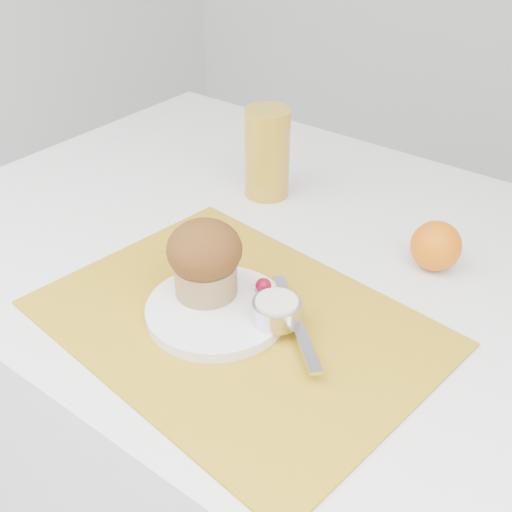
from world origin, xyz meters
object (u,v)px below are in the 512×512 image
Objects in this scene: plate at (217,310)px; juice_glass at (267,153)px; table at (298,431)px; orange at (436,246)px; muffin at (205,258)px.

plate is 0.34m from juice_glass.
table is at bearing -35.28° from juice_glass.
muffin is (-0.20, -0.25, 0.03)m from orange.
orange is 0.32m from juice_glass.
table is 0.45m from orange.
table is at bearing -152.19° from orange.
table is at bearing 76.66° from muffin.
table is 6.79× the size of plate.
muffin reaches higher than orange.
orange reaches higher than plate.
orange is at bearing 27.81° from table.
orange reaches higher than table.
juice_glass reaches higher than orange.
muffin is at bearing -103.34° from table.
juice_glass is at bearing 112.42° from muffin.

